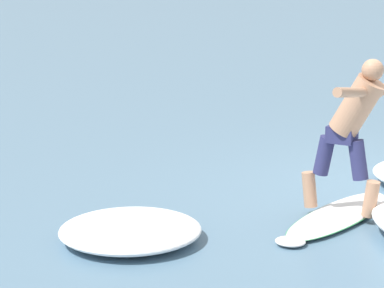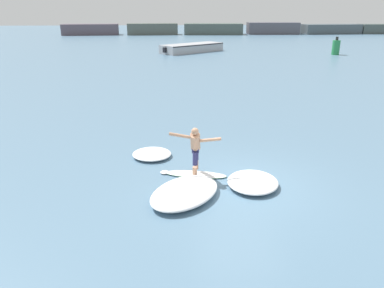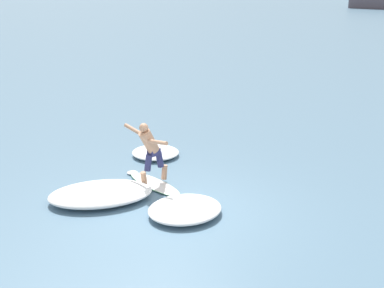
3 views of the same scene
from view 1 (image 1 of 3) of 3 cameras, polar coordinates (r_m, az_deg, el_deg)
The scene contains 3 objects.
surfboard at distance 8.93m, azimuth 9.10°, elevation -4.48°, with size 2.05×0.93×0.21m.
surfer at distance 8.69m, azimuth 10.08°, elevation 1.28°, with size 1.48×0.82×1.51m.
wave_foam_at_tail at distance 8.23m, azimuth -3.89°, elevation -5.42°, with size 1.70×1.68×0.20m.
Camera 1 is at (-9.57, -1.21, 2.73)m, focal length 85.00 mm.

